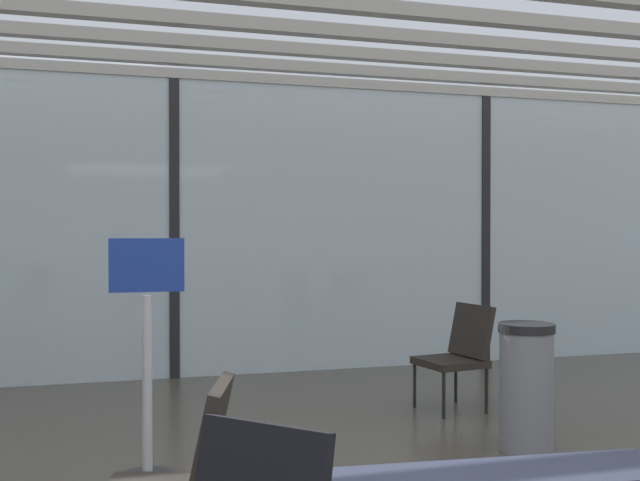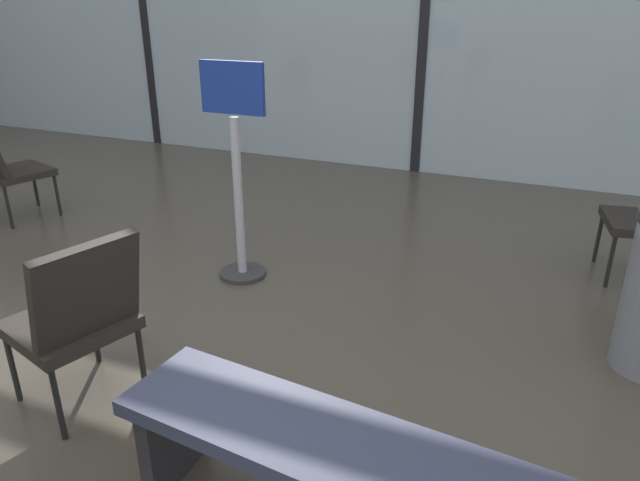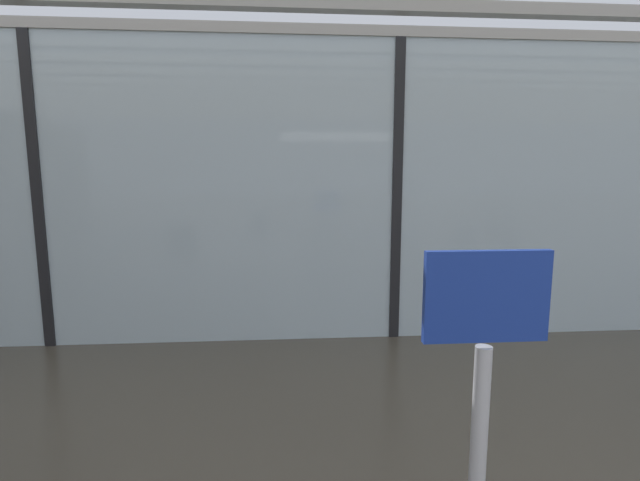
{
  "view_description": "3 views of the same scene",
  "coord_description": "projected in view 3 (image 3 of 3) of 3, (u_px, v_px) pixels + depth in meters",
  "views": [
    {
      "loc": [
        -0.68,
        -2.4,
        1.48
      ],
      "look_at": [
        1.82,
        6.15,
        1.37
      ],
      "focal_mm": 41.53,
      "sensor_mm": 36.0,
      "label": 1
    },
    {
      "loc": [
        1.49,
        -1.03,
        1.79
      ],
      "look_at": [
        0.29,
        1.79,
        0.51
      ],
      "focal_mm": 32.64,
      "sensor_mm": 36.0,
      "label": 2
    },
    {
      "loc": [
        -1.12,
        0.67,
        1.69
      ],
      "look_at": [
        -0.6,
        7.57,
        0.69
      ],
      "focal_mm": 25.1,
      "sensor_mm": 36.0,
      "label": 3
    }
  ],
  "objects": [
    {
      "name": "glass_curtain_wall",
      "position": [
        396.0,
        193.0,
        4.58
      ],
      "size": [
        14.0,
        0.08,
        3.02
      ],
      "primitive_type": "cube",
      "color": "silver",
      "rests_on": "ground"
    },
    {
      "name": "window_mullion_0",
      "position": [
        40.0,
        195.0,
        4.32
      ],
      "size": [
        0.1,
        0.12,
        3.02
      ],
      "primitive_type": "cube",
      "color": "black",
      "rests_on": "ground"
    },
    {
      "name": "window_mullion_1",
      "position": [
        396.0,
        193.0,
        4.58
      ],
      "size": [
        0.1,
        0.12,
        3.02
      ],
      "primitive_type": "cube",
      "color": "black",
      "rests_on": "ground"
    },
    {
      "name": "parked_airplane",
      "position": [
        264.0,
        156.0,
        8.92
      ],
      "size": [
        11.98,
        4.18,
        4.18
      ],
      "color": "silver",
      "rests_on": "ground"
    },
    {
      "name": "info_sign",
      "position": [
        478.0,
        458.0,
        1.62
      ],
      "size": [
        0.44,
        0.32,
        1.44
      ],
      "color": "#333333",
      "rests_on": "ground"
    }
  ]
}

